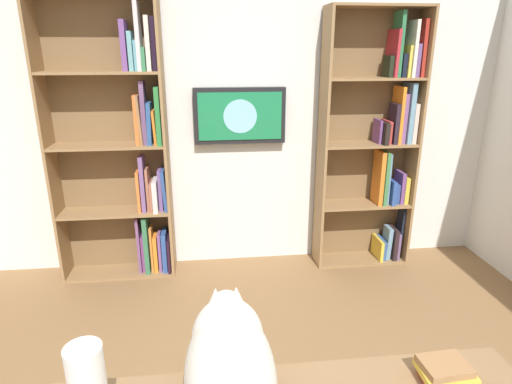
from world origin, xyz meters
TOP-DOWN VIEW (x-y plane):
  - wall_back at (0.00, -2.23)m, footprint 4.52×0.06m
  - bookshelf_left at (-1.16, -2.06)m, footprint 0.82×0.28m
  - bookshelf_right at (0.94, -2.07)m, footprint 0.92×0.28m
  - wall_mounted_tv at (0.01, -2.15)m, footprint 0.75×0.07m
  - cat at (0.24, 0.29)m, footprint 0.28×0.69m
  - desk_book_stack at (-0.49, 0.26)m, footprint 0.18×0.14m

SIDE VIEW (x-z plane):
  - desk_book_stack at x=-0.49m, z-range 0.76..0.83m
  - cat at x=0.24m, z-range 0.75..1.10m
  - bookshelf_right at x=0.94m, z-range -0.05..2.19m
  - bookshelf_left at x=-1.16m, z-range 0.01..2.17m
  - wall_mounted_tv at x=0.01m, z-range 1.09..1.55m
  - wall_back at x=0.00m, z-range 0.00..2.70m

